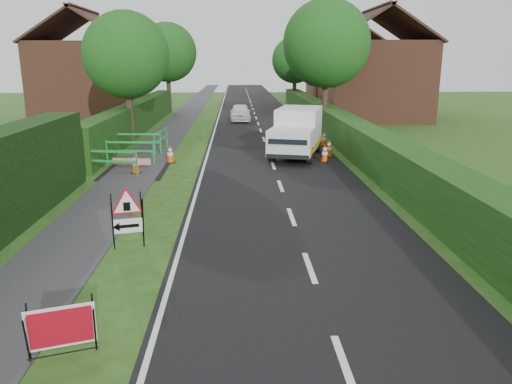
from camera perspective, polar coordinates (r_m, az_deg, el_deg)
name	(u,v)px	position (r m, az deg, el deg)	size (l,w,h in m)	color
ground	(186,292)	(9.71, -8.02, -11.22)	(120.00, 120.00, 0.00)	#244915
road_surface	(253,110)	(43.91, -0.30, 9.33)	(6.00, 90.00, 0.02)	black
footpath	(190,110)	(44.06, -7.56, 9.23)	(2.00, 90.00, 0.02)	#2D2D30
hedge_west_far	(138,132)	(31.54, -13.30, 6.74)	(1.00, 24.00, 1.80)	#14380F
hedge_east	(346,147)	(25.64, 10.21, 5.11)	(1.20, 50.00, 1.50)	#14380F
house_west	(89,78)	(40.23, -18.57, 12.20)	(7.50, 7.40, 7.88)	brown
house_east_a	(374,79)	(38.04, 13.30, 12.46)	(7.50, 7.40, 7.88)	brown
house_east_b	(346,74)	(51.88, 10.24, 13.16)	(7.50, 7.40, 7.88)	brown
tree_nw	(126,55)	(27.25, -14.61, 14.91)	(4.40, 4.40, 6.70)	#2D2116
tree_ne	(326,44)	(31.16, 8.05, 16.44)	(5.20, 5.20, 7.79)	#2D2116
tree_fw	(167,52)	(43.04, -10.11, 15.43)	(4.80, 4.80, 7.24)	#2D2116
tree_fe	(295,60)	(46.99, 4.48, 14.80)	(4.20, 4.20, 6.33)	#2D2116
red_rect_sign	(61,328)	(8.04, -21.37, -14.29)	(1.08, 0.84, 0.81)	black
triangle_sign	(125,213)	(11.75, -14.70, -2.36)	(1.03, 1.03, 1.24)	black
works_van	(297,131)	(22.66, 4.69, 6.91)	(2.96, 4.96, 2.13)	silver
traffic_cone_0	(325,153)	(21.56, 7.86, 4.44)	(0.38, 0.38, 0.79)	black
traffic_cone_1	(329,148)	(22.78, 8.36, 4.98)	(0.38, 0.38, 0.79)	black
traffic_cone_2	(324,138)	(25.62, 7.81, 6.09)	(0.38, 0.38, 0.79)	black
traffic_cone_3	(135,163)	(19.78, -13.62, 3.22)	(0.38, 0.38, 0.79)	black
traffic_cone_4	(170,154)	(21.53, -9.78, 4.35)	(0.38, 0.38, 0.79)	black
ped_barrier_0	(112,159)	(19.56, -16.18, 3.63)	(2.09, 0.78, 1.00)	green
ped_barrier_1	(130,149)	(21.57, -14.19, 4.77)	(2.08, 0.54, 1.00)	green
ped_barrier_2	(139,140)	(23.85, -13.22, 5.76)	(2.07, 0.45, 1.00)	green
ped_barrier_3	(161,138)	(24.51, -10.82, 6.13)	(0.66, 2.09, 1.00)	green
redwhite_plank	(133,173)	(19.95, -13.92, 2.15)	(1.50, 0.04, 0.25)	red
hatchback_car	(240,112)	(36.07, -1.80, 9.08)	(1.43, 3.55, 1.21)	white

